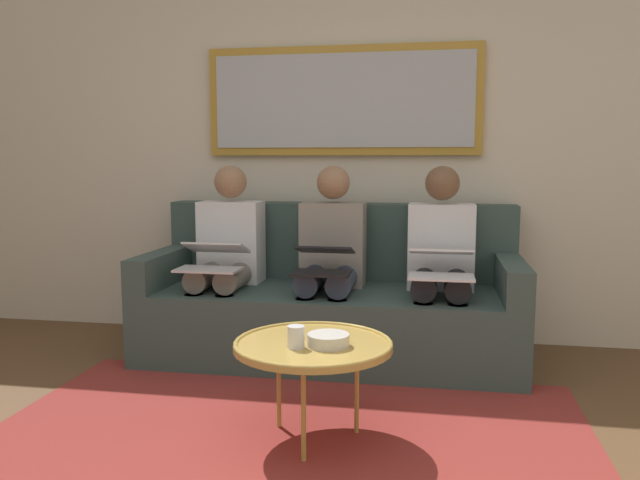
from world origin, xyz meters
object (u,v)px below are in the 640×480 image
Objects in this scene: person_right at (226,254)px; person_middle at (330,256)px; laptop_black at (323,260)px; laptop_silver at (213,257)px; cup at (296,337)px; person_left at (441,259)px; coffee_table at (313,346)px; framed_mirror at (342,101)px; laptop_white at (441,263)px; bowl at (328,340)px; couch at (332,303)px.

person_middle is at bearing 180.00° from person_right.
laptop_black is at bearing 90.00° from person_middle.
person_right reaches higher than laptop_silver.
person_left reaches higher than cup.
coffee_table is 0.58× the size of person_right.
framed_mirror reaches higher than laptop_white.
person_middle is at bearing -159.40° from laptop_silver.
person_middle reaches higher than laptop_black.
framed_mirror is 19.61× the size of cup.
laptop_silver is (0.82, -0.94, 0.18)m from bowl.
coffee_table is 1.88× the size of laptop_white.
laptop_silver reaches higher than laptop_white.
person_right reaches higher than cup.
framed_mirror is 1.55× the size of person_left.
couch is 0.78m from laptop_silver.
person_left is 0.25m from laptop_white.
person_middle is at bearing -87.23° from cup.
person_middle reaches higher than laptop_white.
cup is at bearing 64.74° from person_left.
cup is 1.00m from laptop_black.
person_middle is at bearing 0.00° from person_left.
couch is at bearing 90.00° from framed_mirror.
couch is at bearing -173.87° from person_right.
person_left is 1.00× the size of person_middle.
cup is 1.15m from laptop_white.
person_right is (1.28, 0.00, 0.00)m from person_left.
couch is at bearing -90.00° from person_middle.
bowl is at bearing 98.86° from person_middle.
bowl is 1.21m from person_middle.
laptop_white is at bearing 153.87° from couch.
laptop_silver is (1.28, 0.24, 0.02)m from person_left.
person_left and person_middle have the same top height.
laptop_black is (0.06, -0.99, 0.16)m from cup.
laptop_white is 1.03× the size of laptop_black.
laptop_black is at bearing 159.06° from person_right.
framed_mirror reaches higher than person_middle.
person_right is at bearing 6.13° from couch.
framed_mirror is 1.32m from laptop_silver.
bowl is 0.49× the size of laptop_white.
framed_mirror reaches higher than person_left.
couch is 1.30m from framed_mirror.
person_right reaches higher than laptop_black.
coffee_table is 1.39m from person_right.
laptop_white is 0.99× the size of laptop_silver.
cup is 0.26× the size of laptop_white.
laptop_white is (-0.58, -0.98, 0.16)m from cup.
person_left is at bearing 173.87° from couch.
framed_mirror is 1.55× the size of person_middle.
cup is at bearing 59.49° from laptop_white.
cup reaches higher than coffee_table.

